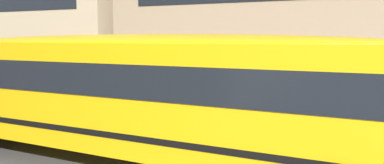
{
  "coord_description": "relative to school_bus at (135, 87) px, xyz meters",
  "views": [
    {
      "loc": [
        8.2,
        -8.72,
        2.85
      ],
      "look_at": [
        4.49,
        -0.68,
        1.86
      ],
      "focal_mm": 36.34,
      "sensor_mm": 36.0,
      "label": 1
    }
  ],
  "objects": [
    {
      "name": "ground_plane",
      "position": [
        -3.39,
        1.36,
        -1.75
      ],
      "size": [
        400.0,
        400.0,
        0.0
      ],
      "primitive_type": "plane",
      "color": "#4C4C4F"
    },
    {
      "name": "school_bus",
      "position": [
        0.0,
        0.0,
        0.0
      ],
      "size": [
        13.27,
        3.45,
        2.95
      ],
      "rotation": [
        0.0,
        0.0,
        3.1
      ],
      "color": "yellow",
      "rests_on": "ground_plane"
    },
    {
      "name": "parked_car_grey_by_hydrant",
      "position": [
        -9.08,
        6.61,
        -0.91
      ],
      "size": [
        3.96,
        2.0,
        1.64
      ],
      "rotation": [
        0.0,
        0.0,
        -0.04
      ],
      "color": "gray",
      "rests_on": "ground_plane"
    },
    {
      "name": "sidewalk_far",
      "position": [
        -3.39,
        9.07,
        -1.75
      ],
      "size": [
        120.0,
        3.0,
        0.01
      ],
      "primitive_type": "cube",
      "color": "gray",
      "rests_on": "ground_plane"
    },
    {
      "name": "lane_centreline",
      "position": [
        -3.39,
        1.36,
        -1.75
      ],
      "size": [
        110.0,
        0.16,
        0.01
      ],
      "primitive_type": "cube",
      "color": "silver",
      "rests_on": "ground_plane"
    }
  ]
}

